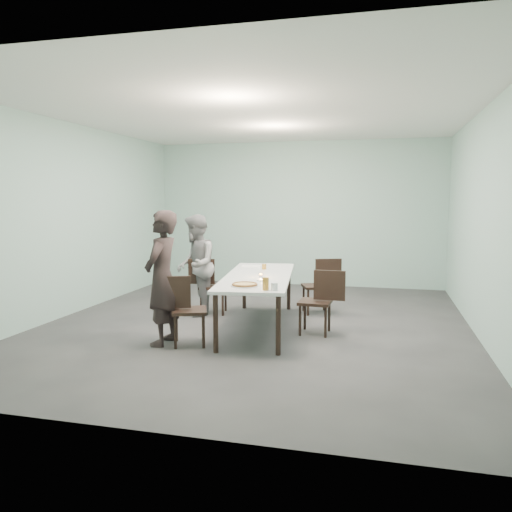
% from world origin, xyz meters
% --- Properties ---
extents(ground, '(7.00, 7.00, 0.00)m').
position_xyz_m(ground, '(0.00, 0.00, 0.00)').
color(ground, '#333335').
rests_on(ground, ground).
extents(room_shell, '(6.02, 7.02, 3.01)m').
position_xyz_m(room_shell, '(0.00, 0.00, 2.03)').
color(room_shell, '#99C1B8').
rests_on(room_shell, ground).
extents(table, '(1.24, 2.70, 0.75)m').
position_xyz_m(table, '(0.08, -0.19, 0.69)').
color(table, white).
rests_on(table, ground).
extents(chair_near_left, '(0.65, 0.54, 0.87)m').
position_xyz_m(chair_near_left, '(-0.63, -1.24, 0.50)').
color(chair_near_left, black).
rests_on(chair_near_left, ground).
extents(chair_far_left, '(0.64, 0.49, 0.87)m').
position_xyz_m(chair_far_left, '(-0.91, 0.49, 0.50)').
color(chair_far_left, black).
rests_on(chair_far_left, ground).
extents(chair_near_right, '(0.62, 0.44, 0.87)m').
position_xyz_m(chair_near_right, '(0.97, -0.31, 0.50)').
color(chair_near_right, black).
rests_on(chair_near_right, ground).
extents(chair_far_right, '(0.65, 0.54, 0.87)m').
position_xyz_m(chair_far_right, '(0.83, 0.95, 0.50)').
color(chair_far_right, black).
rests_on(chair_far_right, ground).
extents(diner_near, '(0.41, 0.62, 1.68)m').
position_xyz_m(diner_near, '(-0.89, -1.26, 0.84)').
color(diner_near, black).
rests_on(diner_near, ground).
extents(diner_far, '(0.82, 0.92, 1.58)m').
position_xyz_m(diner_far, '(-1.06, 0.33, 0.79)').
color(diner_far, gray).
rests_on(diner_far, ground).
extents(pizza, '(0.34, 0.34, 0.04)m').
position_xyz_m(pizza, '(0.13, -1.09, 0.77)').
color(pizza, white).
rests_on(pizza, table).
extents(side_plate, '(0.18, 0.18, 0.01)m').
position_xyz_m(side_plate, '(0.24, -0.61, 0.76)').
color(side_plate, white).
rests_on(side_plate, table).
extents(beer_glass, '(0.08, 0.08, 0.15)m').
position_xyz_m(beer_glass, '(0.44, -1.29, 0.82)').
color(beer_glass, '#B97E28').
rests_on(beer_glass, table).
extents(water_tumbler, '(0.08, 0.08, 0.09)m').
position_xyz_m(water_tumbler, '(0.54, -1.28, 0.80)').
color(water_tumbler, silver).
rests_on(water_tumbler, table).
extents(tealight, '(0.06, 0.06, 0.05)m').
position_xyz_m(tealight, '(0.15, -0.35, 0.77)').
color(tealight, silver).
rests_on(tealight, table).
extents(amber_tumbler, '(0.07, 0.07, 0.08)m').
position_xyz_m(amber_tumbler, '(0.02, 0.40, 0.79)').
color(amber_tumbler, '#B97E28').
rests_on(amber_tumbler, table).
extents(menu, '(0.33, 0.26, 0.01)m').
position_xyz_m(menu, '(-0.26, 0.67, 0.75)').
color(menu, silver).
rests_on(menu, table).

